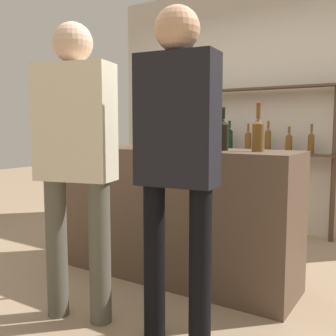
{
  "coord_description": "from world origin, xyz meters",
  "views": [
    {
      "loc": [
        1.63,
        -2.55,
        1.19
      ],
      "look_at": [
        0.0,
        0.0,
        0.86
      ],
      "focal_mm": 42.0,
      "sensor_mm": 36.0,
      "label": 1
    }
  ],
  "objects_px": {
    "ice_bucket": "(102,133)",
    "customer_right": "(177,148)",
    "counter_bottle_0": "(142,130)",
    "counter_bottle_1": "(258,134)",
    "counter_bottle_4": "(182,133)",
    "counter_bottle_2": "(223,134)",
    "customer_center": "(75,149)",
    "counter_bottle_3": "(154,132)"
  },
  "relations": [
    {
      "from": "counter_bottle_3",
      "to": "ice_bucket",
      "type": "xyz_separation_m",
      "value": [
        -0.64,
        0.12,
        -0.01
      ]
    },
    {
      "from": "counter_bottle_1",
      "to": "counter_bottle_3",
      "type": "distance_m",
      "value": 0.81
    },
    {
      "from": "counter_bottle_2",
      "to": "counter_bottle_4",
      "type": "xyz_separation_m",
      "value": [
        -0.29,
        -0.07,
        0.0
      ]
    },
    {
      "from": "counter_bottle_2",
      "to": "counter_bottle_3",
      "type": "bearing_deg",
      "value": -176.38
    },
    {
      "from": "counter_bottle_0",
      "to": "counter_bottle_4",
      "type": "xyz_separation_m",
      "value": [
        0.48,
        -0.17,
        -0.02
      ]
    },
    {
      "from": "counter_bottle_1",
      "to": "counter_bottle_2",
      "type": "xyz_separation_m",
      "value": [
        -0.25,
        -0.03,
        -0.0
      ]
    },
    {
      "from": "counter_bottle_0",
      "to": "counter_bottle_1",
      "type": "bearing_deg",
      "value": -4.07
    },
    {
      "from": "counter_bottle_3",
      "to": "ice_bucket",
      "type": "relative_size",
      "value": 1.41
    },
    {
      "from": "counter_bottle_4",
      "to": "customer_center",
      "type": "xyz_separation_m",
      "value": [
        -0.26,
        -0.8,
        -0.08
      ]
    },
    {
      "from": "customer_right",
      "to": "ice_bucket",
      "type": "bearing_deg",
      "value": 50.55
    },
    {
      "from": "counter_bottle_0",
      "to": "customer_right",
      "type": "relative_size",
      "value": 0.2
    },
    {
      "from": "ice_bucket",
      "to": "customer_center",
      "type": "bearing_deg",
      "value": -55.65
    },
    {
      "from": "counter_bottle_0",
      "to": "customer_center",
      "type": "height_order",
      "value": "customer_center"
    },
    {
      "from": "counter_bottle_1",
      "to": "ice_bucket",
      "type": "height_order",
      "value": "counter_bottle_1"
    },
    {
      "from": "ice_bucket",
      "to": "customer_right",
      "type": "xyz_separation_m",
      "value": [
        1.29,
        -0.85,
        -0.06
      ]
    },
    {
      "from": "counter_bottle_0",
      "to": "counter_bottle_2",
      "type": "xyz_separation_m",
      "value": [
        0.77,
        -0.1,
        -0.02
      ]
    },
    {
      "from": "counter_bottle_0",
      "to": "counter_bottle_1",
      "type": "height_order",
      "value": "counter_bottle_0"
    },
    {
      "from": "counter_bottle_0",
      "to": "counter_bottle_4",
      "type": "distance_m",
      "value": 0.51
    },
    {
      "from": "ice_bucket",
      "to": "counter_bottle_3",
      "type": "bearing_deg",
      "value": -10.22
    },
    {
      "from": "customer_center",
      "to": "counter_bottle_1",
      "type": "bearing_deg",
      "value": -57.18
    },
    {
      "from": "counter_bottle_0",
      "to": "counter_bottle_3",
      "type": "bearing_deg",
      "value": -32.44
    },
    {
      "from": "counter_bottle_0",
      "to": "customer_right",
      "type": "xyz_separation_m",
      "value": [
        0.86,
        -0.87,
        -0.08
      ]
    },
    {
      "from": "counter_bottle_3",
      "to": "customer_center",
      "type": "distance_m",
      "value": 0.84
    },
    {
      "from": "counter_bottle_3",
      "to": "counter_bottle_4",
      "type": "xyz_separation_m",
      "value": [
        0.27,
        -0.04,
        -0.01
      ]
    },
    {
      "from": "counter_bottle_4",
      "to": "counter_bottle_1",
      "type": "bearing_deg",
      "value": 10.16
    },
    {
      "from": "counter_bottle_2",
      "to": "counter_bottle_3",
      "type": "distance_m",
      "value": 0.56
    },
    {
      "from": "counter_bottle_0",
      "to": "counter_bottle_2",
      "type": "bearing_deg",
      "value": -7.22
    },
    {
      "from": "counter_bottle_1",
      "to": "customer_center",
      "type": "distance_m",
      "value": 1.2
    },
    {
      "from": "counter_bottle_0",
      "to": "counter_bottle_3",
      "type": "relative_size",
      "value": 1.11
    },
    {
      "from": "ice_bucket",
      "to": "customer_right",
      "type": "distance_m",
      "value": 1.55
    },
    {
      "from": "counter_bottle_1",
      "to": "customer_right",
      "type": "xyz_separation_m",
      "value": [
        -0.16,
        -0.8,
        -0.06
      ]
    },
    {
      "from": "counter_bottle_0",
      "to": "customer_right",
      "type": "bearing_deg",
      "value": -45.14
    },
    {
      "from": "customer_right",
      "to": "counter_bottle_0",
      "type": "bearing_deg",
      "value": 38.73
    },
    {
      "from": "counter_bottle_1",
      "to": "counter_bottle_2",
      "type": "bearing_deg",
      "value": -174.18
    },
    {
      "from": "counter_bottle_3",
      "to": "customer_center",
      "type": "bearing_deg",
      "value": -89.43
    },
    {
      "from": "counter_bottle_1",
      "to": "counter_bottle_4",
      "type": "height_order",
      "value": "counter_bottle_1"
    },
    {
      "from": "counter_bottle_4",
      "to": "ice_bucket",
      "type": "xyz_separation_m",
      "value": [
        -0.91,
        0.15,
        -0.01
      ]
    },
    {
      "from": "counter_bottle_4",
      "to": "customer_center",
      "type": "bearing_deg",
      "value": -108.21
    },
    {
      "from": "counter_bottle_1",
      "to": "counter_bottle_3",
      "type": "relative_size",
      "value": 0.99
    },
    {
      "from": "counter_bottle_0",
      "to": "customer_right",
      "type": "distance_m",
      "value": 1.23
    },
    {
      "from": "customer_center",
      "to": "ice_bucket",
      "type": "bearing_deg",
      "value": 19.09
    },
    {
      "from": "counter_bottle_2",
      "to": "counter_bottle_4",
      "type": "relative_size",
      "value": 0.97
    }
  ]
}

